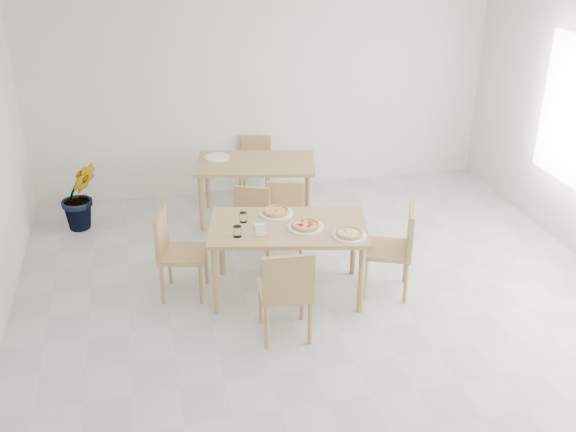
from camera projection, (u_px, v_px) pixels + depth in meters
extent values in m
plane|color=beige|center=(340.00, 333.00, 6.16)|extent=(7.00, 7.00, 0.00)
plane|color=white|center=(353.00, 19.00, 4.95)|extent=(7.00, 7.00, 0.00)
plane|color=silver|center=(264.00, 86.00, 8.63)|extent=(6.00, 0.00, 6.00)
cube|color=tan|center=(288.00, 227.00, 6.49)|extent=(1.66, 1.16, 0.04)
cylinder|color=tan|center=(215.00, 280.00, 6.32)|extent=(0.06, 0.06, 0.71)
cylinder|color=tan|center=(361.00, 280.00, 6.33)|extent=(0.06, 0.06, 0.71)
cylinder|color=tan|center=(222.00, 244.00, 6.97)|extent=(0.06, 0.06, 0.71)
cylinder|color=tan|center=(354.00, 244.00, 6.98)|extent=(0.06, 0.06, 0.71)
cube|color=tan|center=(285.00, 290.00, 5.96)|extent=(0.48, 0.48, 0.04)
cube|color=tan|center=(289.00, 279.00, 5.68)|extent=(0.45, 0.07, 0.43)
cylinder|color=tan|center=(302.00, 299.00, 6.27)|extent=(0.04, 0.04, 0.44)
cylinder|color=tan|center=(261.00, 303.00, 6.21)|extent=(0.04, 0.04, 0.44)
cylinder|color=tan|center=(310.00, 323.00, 5.93)|extent=(0.04, 0.04, 0.44)
cylinder|color=tan|center=(266.00, 327.00, 5.87)|extent=(0.04, 0.04, 0.44)
cube|color=tan|center=(285.00, 224.00, 7.25)|extent=(0.50, 0.50, 0.04)
cube|color=tan|center=(285.00, 199.00, 7.33)|extent=(0.41, 0.13, 0.39)
cylinder|color=tan|center=(268.00, 249.00, 7.19)|extent=(0.04, 0.04, 0.40)
cylinder|color=tan|center=(301.00, 250.00, 7.19)|extent=(0.04, 0.04, 0.40)
cylinder|color=tan|center=(269.00, 234.00, 7.51)|extent=(0.04, 0.04, 0.40)
cylinder|color=tan|center=(301.00, 235.00, 7.51)|extent=(0.04, 0.04, 0.40)
cube|color=tan|center=(183.00, 254.00, 6.58)|extent=(0.54, 0.54, 0.04)
cube|color=tan|center=(161.00, 233.00, 6.49)|extent=(0.15, 0.44, 0.42)
cylinder|color=tan|center=(201.00, 285.00, 6.51)|extent=(0.04, 0.04, 0.43)
cylinder|color=tan|center=(206.00, 265.00, 6.85)|extent=(0.04, 0.04, 0.43)
cylinder|color=tan|center=(162.00, 284.00, 6.52)|extent=(0.04, 0.04, 0.43)
cylinder|color=tan|center=(169.00, 265.00, 6.86)|extent=(0.04, 0.04, 0.43)
cube|color=tan|center=(387.00, 250.00, 6.62)|extent=(0.60, 0.60, 0.04)
cube|color=tan|center=(411.00, 229.00, 6.49)|extent=(0.21, 0.44, 0.44)
cylinder|color=tan|center=(367.00, 260.00, 6.93)|extent=(0.04, 0.04, 0.45)
cylinder|color=tan|center=(365.00, 280.00, 6.58)|extent=(0.04, 0.04, 0.45)
cylinder|color=tan|center=(406.00, 263.00, 6.88)|extent=(0.04, 0.04, 0.45)
cylinder|color=tan|center=(406.00, 283.00, 6.52)|extent=(0.04, 0.04, 0.45)
cylinder|color=white|center=(276.00, 213.00, 6.70)|extent=(0.34, 0.34, 0.02)
cylinder|color=white|center=(349.00, 235.00, 6.27)|extent=(0.32, 0.32, 0.02)
cylinder|color=white|center=(306.00, 227.00, 6.42)|extent=(0.35, 0.35, 0.02)
cylinder|color=#E1B36A|center=(276.00, 212.00, 6.70)|extent=(0.27, 0.27, 0.01)
torus|color=#E1B36A|center=(276.00, 211.00, 6.69)|extent=(0.28, 0.28, 0.03)
cylinder|color=#D44225|center=(276.00, 211.00, 6.69)|extent=(0.21, 0.21, 0.01)
ellipsoid|color=#134F12|center=(276.00, 210.00, 6.69)|extent=(0.05, 0.04, 0.01)
cylinder|color=#E1B36A|center=(350.00, 234.00, 6.26)|extent=(0.28, 0.28, 0.01)
torus|color=#E1B36A|center=(350.00, 233.00, 6.26)|extent=(0.29, 0.29, 0.03)
cylinder|color=beige|center=(350.00, 233.00, 6.26)|extent=(0.22, 0.22, 0.01)
cylinder|color=#E1B36A|center=(306.00, 226.00, 6.42)|extent=(0.33, 0.33, 0.01)
torus|color=#E1B36A|center=(306.00, 225.00, 6.41)|extent=(0.33, 0.33, 0.03)
cylinder|color=#D44225|center=(306.00, 225.00, 6.41)|extent=(0.26, 0.26, 0.01)
cylinder|color=white|center=(243.00, 217.00, 6.53)|extent=(0.07, 0.07, 0.10)
cylinder|color=white|center=(237.00, 231.00, 6.25)|extent=(0.08, 0.08, 0.10)
cube|color=silver|center=(261.00, 235.00, 6.27)|extent=(0.12, 0.07, 0.01)
cube|color=white|center=(261.00, 229.00, 6.24)|extent=(0.11, 0.05, 0.11)
cube|color=silver|center=(253.00, 226.00, 6.46)|extent=(0.03, 0.17, 0.01)
cube|color=silver|center=(254.00, 228.00, 6.42)|extent=(0.05, 0.16, 0.01)
cube|color=tan|center=(256.00, 163.00, 8.02)|extent=(1.53, 1.08, 0.04)
cylinder|color=tan|center=(202.00, 204.00, 7.88)|extent=(0.06, 0.06, 0.71)
cylinder|color=tan|center=(309.00, 203.00, 7.89)|extent=(0.06, 0.06, 0.71)
cylinder|color=tan|center=(208.00, 182.00, 8.47)|extent=(0.06, 0.06, 0.71)
cylinder|color=tan|center=(307.00, 182.00, 8.48)|extent=(0.06, 0.06, 0.71)
cube|color=tan|center=(256.00, 213.00, 7.53)|extent=(0.52, 0.52, 0.04)
cube|color=tan|center=(252.00, 203.00, 7.29)|extent=(0.38, 0.19, 0.37)
cylinder|color=tan|center=(274.00, 225.00, 7.75)|extent=(0.03, 0.03, 0.38)
cylinder|color=tan|center=(245.00, 222.00, 7.80)|extent=(0.03, 0.03, 0.38)
cylinder|color=tan|center=(268.00, 238.00, 7.45)|extent=(0.03, 0.03, 0.38)
cylinder|color=tan|center=(238.00, 236.00, 7.50)|extent=(0.03, 0.03, 0.38)
cube|color=tan|center=(255.00, 168.00, 8.78)|extent=(0.49, 0.49, 0.04)
cube|color=tan|center=(256.00, 149.00, 8.85)|extent=(0.38, 0.15, 0.37)
cylinder|color=tan|center=(241.00, 188.00, 8.73)|extent=(0.03, 0.03, 0.38)
cylinder|color=tan|center=(267.00, 188.00, 8.71)|extent=(0.03, 0.03, 0.38)
cylinder|color=tan|center=(244.00, 178.00, 9.03)|extent=(0.03, 0.03, 0.38)
cylinder|color=tan|center=(269.00, 179.00, 9.01)|extent=(0.03, 0.03, 0.38)
cylinder|color=white|center=(217.00, 157.00, 8.13)|extent=(0.31, 0.31, 0.02)
imported|color=#35681F|center=(80.00, 196.00, 7.94)|extent=(0.56, 0.51, 0.83)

